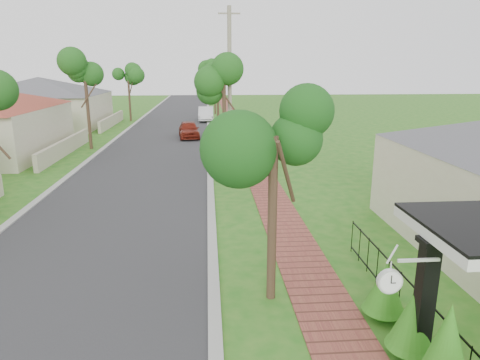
{
  "coord_description": "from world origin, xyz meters",
  "views": [
    {
      "loc": [
        0.58,
        -7.85,
        5.49
      ],
      "look_at": [
        1.71,
        7.17,
        1.5
      ],
      "focal_mm": 32.0,
      "sensor_mm": 36.0,
      "label": 1
    }
  ],
  "objects_px": {
    "parked_car_white": "(206,114)",
    "porch_post": "(423,308)",
    "station_clock": "(392,280)",
    "parked_car_red": "(189,130)",
    "utility_pole": "(230,87)",
    "near_tree": "(274,133)"
  },
  "relations": [
    {
      "from": "parked_car_white",
      "to": "station_clock",
      "type": "xyz_separation_m",
      "value": [
        3.29,
        -38.69,
        1.23
      ]
    },
    {
      "from": "parked_car_red",
      "to": "utility_pole",
      "type": "relative_size",
      "value": 0.44
    },
    {
      "from": "near_tree",
      "to": "utility_pole",
      "type": "relative_size",
      "value": 0.59
    },
    {
      "from": "parked_car_white",
      "to": "porch_post",
      "type": "bearing_deg",
      "value": -83.74
    },
    {
      "from": "utility_pole",
      "to": "near_tree",
      "type": "bearing_deg",
      "value": -89.24
    },
    {
      "from": "porch_post",
      "to": "station_clock",
      "type": "height_order",
      "value": "porch_post"
    },
    {
      "from": "porch_post",
      "to": "utility_pole",
      "type": "height_order",
      "value": "utility_pole"
    },
    {
      "from": "parked_car_white",
      "to": "station_clock",
      "type": "distance_m",
      "value": 38.85
    },
    {
      "from": "parked_car_white",
      "to": "station_clock",
      "type": "bearing_deg",
      "value": -85.08
    },
    {
      "from": "utility_pole",
      "to": "parked_car_white",
      "type": "bearing_deg",
      "value": 93.99
    },
    {
      "from": "parked_car_white",
      "to": "near_tree",
      "type": "relative_size",
      "value": 0.85
    },
    {
      "from": "parked_car_red",
      "to": "parked_car_white",
      "type": "xyz_separation_m",
      "value": [
        1.33,
        11.07,
        0.06
      ]
    },
    {
      "from": "parked_car_white",
      "to": "utility_pole",
      "type": "relative_size",
      "value": 0.5
    },
    {
      "from": "utility_pole",
      "to": "station_clock",
      "type": "xyz_separation_m",
      "value": [
        1.84,
        -18.03,
        -2.45
      ]
    },
    {
      "from": "station_clock",
      "to": "utility_pole",
      "type": "bearing_deg",
      "value": 95.84
    },
    {
      "from": "porch_post",
      "to": "station_clock",
      "type": "bearing_deg",
      "value": -155.16
    },
    {
      "from": "utility_pole",
      "to": "porch_post",
      "type": "bearing_deg",
      "value": -81.27
    },
    {
      "from": "parked_car_white",
      "to": "station_clock",
      "type": "height_order",
      "value": "station_clock"
    },
    {
      "from": "near_tree",
      "to": "parked_car_red",
      "type": "bearing_deg",
      "value": 96.86
    },
    {
      "from": "porch_post",
      "to": "parked_car_red",
      "type": "distance_m",
      "value": 27.77
    },
    {
      "from": "porch_post",
      "to": "station_clock",
      "type": "relative_size",
      "value": 2.36
    },
    {
      "from": "porch_post",
      "to": "parked_car_red",
      "type": "xyz_separation_m",
      "value": [
        -5.48,
        27.22,
        -0.46
      ]
    }
  ]
}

